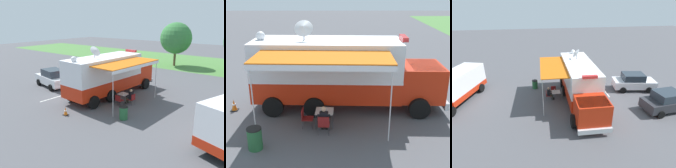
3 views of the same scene
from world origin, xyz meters
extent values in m
plane|color=#515156|center=(0.00, 0.00, 0.00)|extent=(100.00, 100.00, 0.00)
cube|color=#4C7F3D|center=(0.00, 20.97, 0.00)|extent=(80.00, 14.00, 0.01)
cube|color=silver|center=(-3.14, -1.86, 0.00)|extent=(0.30, 4.80, 0.01)
cube|color=red|center=(0.00, 0.00, 1.15)|extent=(2.77, 7.29, 1.10)
cube|color=white|center=(0.00, 0.00, 2.55)|extent=(2.77, 7.29, 1.70)
cube|color=white|center=(0.00, 0.00, 1.70)|extent=(2.79, 7.31, 0.10)
cube|color=red|center=(0.18, 4.65, 1.45)|extent=(2.38, 2.19, 1.70)
cube|color=#28333D|center=(0.18, 4.85, 1.95)|extent=(2.20, 1.55, 0.70)
cube|color=silver|center=(0.22, 5.78, 0.55)|extent=(2.38, 0.29, 0.36)
cylinder|color=black|center=(-1.08, 4.49, 0.50)|extent=(0.34, 1.01, 1.00)
cylinder|color=black|center=(1.42, 4.40, 0.50)|extent=(0.34, 1.01, 1.00)
cylinder|color=black|center=(-1.27, -0.49, 0.50)|extent=(0.34, 1.01, 1.00)
cylinder|color=black|center=(1.23, -0.59, 0.50)|extent=(0.34, 1.01, 1.00)
cylinder|color=black|center=(-1.34, -2.47, 0.50)|extent=(0.34, 1.01, 1.00)
cylinder|color=black|center=(1.15, -2.57, 0.50)|extent=(0.34, 1.01, 1.00)
cube|color=white|center=(0.00, 0.00, 3.45)|extent=(2.77, 7.29, 0.10)
cube|color=red|center=(0.14, 3.70, 3.62)|extent=(1.11, 0.32, 0.20)
cylinder|color=silver|center=(-0.04, -1.08, 3.73)|extent=(0.10, 0.10, 0.45)
cone|color=silver|center=(0.11, -1.08, 4.13)|extent=(0.75, 0.93, 0.81)
sphere|color=white|center=(-0.12, -3.20, 3.68)|extent=(0.44, 0.44, 0.44)
cube|color=orange|center=(2.35, -0.09, 3.25)|extent=(2.42, 5.84, 0.06)
cube|color=white|center=(3.41, -0.13, 3.11)|extent=(0.30, 5.76, 0.24)
cylinder|color=silver|center=(3.45, 2.60, 1.63)|extent=(0.05, 0.05, 3.25)
cylinder|color=silver|center=(3.24, -2.85, 1.63)|extent=(0.05, 0.05, 3.25)
cube|color=silver|center=(2.11, -0.06, 0.71)|extent=(0.83, 0.83, 0.03)
cylinder|color=#333338|center=(1.76, 0.32, 0.35)|extent=(0.03, 0.03, 0.70)
cylinder|color=#333338|center=(2.49, 0.29, 0.35)|extent=(0.03, 0.03, 0.70)
cylinder|color=#333338|center=(1.73, -0.42, 0.35)|extent=(0.03, 0.03, 0.70)
cylinder|color=#333338|center=(2.47, -0.44, 0.35)|extent=(0.03, 0.03, 0.70)
cylinder|color=silver|center=(2.24, -0.21, 0.83)|extent=(0.07, 0.07, 0.20)
cylinder|color=white|center=(2.24, -0.21, 0.94)|extent=(0.04, 0.04, 0.02)
cube|color=maroon|center=(2.81, -0.06, 0.42)|extent=(0.50, 0.50, 0.04)
cube|color=maroon|center=(3.03, -0.07, 0.65)|extent=(0.06, 0.48, 0.44)
cylinder|color=#333338|center=(2.58, -0.27, 0.21)|extent=(0.02, 0.02, 0.42)
cylinder|color=#333338|center=(2.60, 0.17, 0.21)|extent=(0.02, 0.02, 0.42)
cylinder|color=#333338|center=(3.02, -0.29, 0.21)|extent=(0.02, 0.02, 0.42)
cylinder|color=#333338|center=(3.04, 0.15, 0.21)|extent=(0.02, 0.02, 0.42)
cube|color=maroon|center=(2.26, -0.81, 0.42)|extent=(0.50, 0.50, 0.04)
cube|color=maroon|center=(2.25, -1.03, 0.65)|extent=(0.48, 0.06, 0.44)
cylinder|color=#333338|center=(2.05, -0.58, 0.21)|extent=(0.02, 0.02, 0.42)
cylinder|color=#333338|center=(2.48, -0.60, 0.21)|extent=(0.02, 0.02, 0.42)
cylinder|color=#333338|center=(2.03, -1.02, 0.21)|extent=(0.02, 0.02, 0.42)
cylinder|color=#333338|center=(2.47, -1.04, 0.21)|extent=(0.02, 0.02, 0.42)
cube|color=black|center=(2.81, -0.06, 0.72)|extent=(0.25, 0.37, 0.56)
sphere|color=tan|center=(2.81, -0.06, 1.14)|extent=(0.22, 0.22, 0.22)
cylinder|color=black|center=(2.68, -0.29, 0.76)|extent=(0.43, 0.11, 0.34)
cylinder|color=black|center=(2.70, 0.17, 0.76)|extent=(0.43, 0.11, 0.34)
cylinder|color=#383323|center=(2.63, -0.16, 0.44)|extent=(0.38, 0.14, 0.13)
cylinder|color=#383323|center=(2.45, -0.15, 0.21)|extent=(0.11, 0.11, 0.42)
cube|color=black|center=(2.39, -0.15, 0.04)|extent=(0.24, 0.11, 0.07)
cylinder|color=#383323|center=(2.64, 0.04, 0.44)|extent=(0.38, 0.14, 0.13)
cylinder|color=#383323|center=(2.46, 0.05, 0.21)|extent=(0.11, 0.11, 0.42)
cube|color=black|center=(2.40, 0.05, 0.04)|extent=(0.24, 0.11, 0.07)
cylinder|color=#235B33|center=(4.02, -2.69, 0.42)|extent=(0.56, 0.56, 0.85)
cylinder|color=black|center=(4.02, -2.69, 0.88)|extent=(0.57, 0.57, 0.06)
cube|color=black|center=(0.48, -4.69, 0.01)|extent=(0.36, 0.36, 0.03)
cone|color=orange|center=(0.48, -4.69, 0.31)|extent=(0.26, 0.26, 0.55)
cylinder|color=white|center=(0.48, -4.69, 0.33)|extent=(0.17, 0.17, 0.06)
cylinder|color=black|center=(9.46, -2.81, 0.42)|extent=(0.49, 0.88, 0.84)
cube|color=#2D2D33|center=(-6.85, 3.47, 0.70)|extent=(4.35, 2.19, 0.76)
cube|color=#28333D|center=(-6.70, 3.49, 1.42)|extent=(2.24, 1.79, 0.68)
cylinder|color=black|center=(-8.06, 2.45, 0.32)|extent=(0.66, 0.28, 0.64)
cylinder|color=black|center=(-8.23, 4.25, 0.32)|extent=(0.66, 0.28, 0.64)
cylinder|color=black|center=(-5.47, 2.70, 0.32)|extent=(0.66, 0.28, 0.64)
cylinder|color=black|center=(-5.64, 4.49, 0.32)|extent=(0.66, 0.28, 0.64)
cube|color=silver|center=(-6.12, -0.73, 0.70)|extent=(4.45, 2.49, 0.76)
cube|color=#28333D|center=(-5.98, -0.75, 1.42)|extent=(2.34, 1.94, 0.68)
cylinder|color=black|center=(-7.56, -1.39, 0.32)|extent=(0.67, 0.33, 0.64)
cylinder|color=black|center=(-7.25, 0.38, 0.32)|extent=(0.67, 0.33, 0.64)
cylinder|color=black|center=(-5.00, -1.84, 0.32)|extent=(0.67, 0.33, 0.64)
cylinder|color=black|center=(-4.69, -0.06, 0.32)|extent=(0.67, 0.33, 0.64)
cylinder|color=brown|center=(-1.41, 16.97, 1.19)|extent=(0.32, 0.32, 2.38)
sphere|color=#387A3D|center=(-1.41, 16.97, 3.90)|extent=(4.35, 4.35, 4.35)
camera|label=1|loc=(12.59, -14.46, 6.50)|focal=37.58mm
camera|label=2|loc=(13.74, 0.46, 6.22)|focal=46.03mm
camera|label=3|loc=(3.89, 14.94, 8.43)|focal=28.92mm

